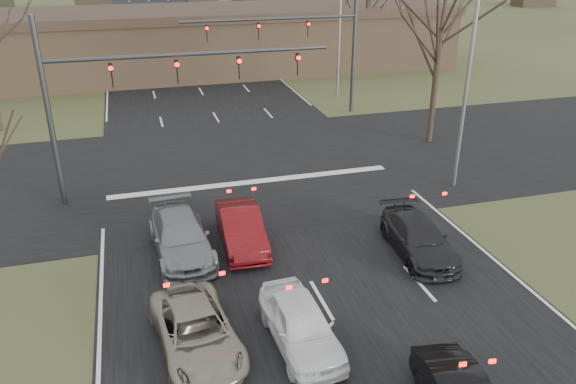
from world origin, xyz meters
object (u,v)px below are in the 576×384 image
car_white_sedan (301,324)px  building (211,40)px  streetlight_right_far (337,18)px  car_charcoal_sedan (418,238)px  car_grey_ahead (181,236)px  streetlight_right_near (465,67)px  car_silver_suv (196,331)px  mast_arm_near (128,85)px  mast_arm_far (313,37)px  car_red_ahead (241,228)px

car_white_sedan → building: bearing=82.3°
building → streetlight_right_far: bearing=-56.4°
streetlight_right_far → car_charcoal_sedan: 23.20m
streetlight_right_far → car_grey_ahead: bearing=-124.0°
streetlight_right_near → car_silver_suv: bearing=-147.6°
building → mast_arm_near: (-7.23, -25.00, 2.41)m
mast_arm_far → streetlight_right_near: size_ratio=1.11×
car_grey_ahead → car_charcoal_sedan: bearing=-19.4°
car_grey_ahead → car_silver_suv: bearing=-95.2°
car_charcoal_sedan → mast_arm_far: bearing=89.2°
building → car_charcoal_sedan: (2.39, -33.13, -2.02)m
car_red_ahead → mast_arm_near: bearing=123.6°
mast_arm_near → streetlight_right_near: streetlight_right_near is taller
building → mast_arm_near: mast_arm_near is taller
building → mast_arm_far: size_ratio=3.81×
streetlight_right_far → car_charcoal_sedan: bearing=-102.6°
mast_arm_near → car_red_ahead: (3.49, -5.70, -4.37)m
car_charcoal_sedan → building: bearing=99.0°
building → car_red_ahead: 30.99m
streetlight_right_far → car_charcoal_sedan: size_ratio=2.26×
building → streetlight_right_far: size_ratio=4.24×
streetlight_right_far → car_white_sedan: (-10.59, -25.82, -4.90)m
mast_arm_near → car_grey_ahead: bearing=-77.9°
car_silver_suv → car_red_ahead: 6.05m
mast_arm_near → car_grey_ahead: (1.23, -5.75, -4.37)m
building → streetlight_right_far: (7.32, -11.00, 2.92)m
mast_arm_far → streetlight_right_far: 5.12m
mast_arm_far → car_grey_ahead: mast_arm_far is taller
car_charcoal_sedan → car_grey_ahead: bearing=169.0°
car_silver_suv → car_white_sedan: bearing=-17.3°
mast_arm_near → car_silver_suv: mast_arm_near is taller
car_charcoal_sedan → car_red_ahead: bearing=163.3°
car_red_ahead → building: bearing=85.2°
building → car_grey_ahead: building is taller
streetlight_right_near → car_red_ahead: (-10.56, -2.70, -4.88)m
building → car_grey_ahead: size_ratio=8.73×
mast_arm_near → car_red_ahead: bearing=-58.6°
streetlight_right_far → car_silver_suv: 29.05m
streetlight_right_far → car_red_ahead: bearing=-119.3°
building → car_silver_suv: bearing=-99.6°
streetlight_right_near → car_white_sedan: size_ratio=2.48×
streetlight_right_near → car_silver_suv: size_ratio=2.23×
mast_arm_far → car_silver_suv: (-10.34, -21.25, -4.39)m
streetlight_right_far → building: bearing=123.6°
car_grey_ahead → mast_arm_far: bearing=53.5°
building → car_red_ahead: (-3.74, -30.70, -1.96)m
building → car_red_ahead: building is taller
building → car_charcoal_sedan: 33.27m
mast_arm_far → car_grey_ahead: 19.25m
car_red_ahead → car_charcoal_sedan: bearing=-19.4°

